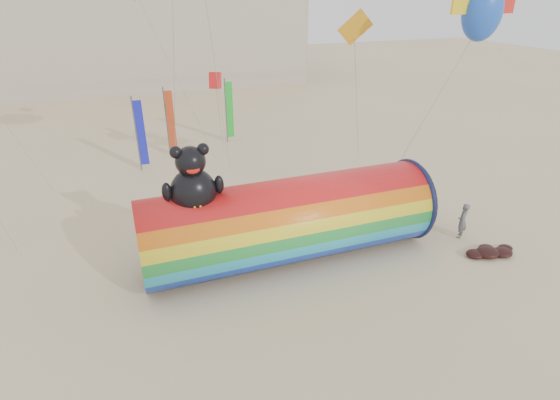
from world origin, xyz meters
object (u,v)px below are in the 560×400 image
object	(u,v)px
kite_handler	(463,221)
fabric_bundle	(490,252)
windsock_assembly	(289,218)
hotel_building	(48,0)

from	to	relation	value
kite_handler	fabric_bundle	bearing A→B (deg)	58.08
kite_handler	fabric_bundle	xyz separation A→B (m)	(0.20, -1.88, -0.77)
windsock_assembly	fabric_bundle	world-z (taller)	windsock_assembly
windsock_assembly	fabric_bundle	bearing A→B (deg)	-19.76
windsock_assembly	kite_handler	xyz separation A→B (m)	(8.91, -1.40, -1.11)
hotel_building	fabric_bundle	distance (m)	54.48
kite_handler	fabric_bundle	world-z (taller)	kite_handler
windsock_assembly	fabric_bundle	size ratio (longest dim) A/B	5.11
fabric_bundle	hotel_building	bearing A→B (deg)	113.77
hotel_building	windsock_assembly	bearing A→B (deg)	-74.75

